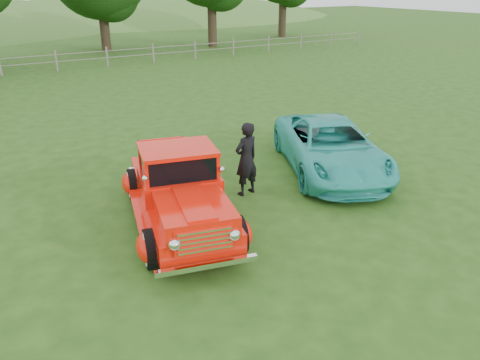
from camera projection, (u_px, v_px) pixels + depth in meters
ground at (269, 225)px, 10.19m from camera, size 140.00×140.00×0.00m
fence_line at (56, 61)px, 27.27m from camera, size 48.00×0.12×1.20m
red_pickup at (179, 190)px, 9.99m from camera, size 3.05×5.25×1.78m
teal_sedan at (330, 147)px, 12.87m from camera, size 4.21×5.59×1.41m
man at (246, 159)px, 11.36m from camera, size 0.74×0.55×1.84m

